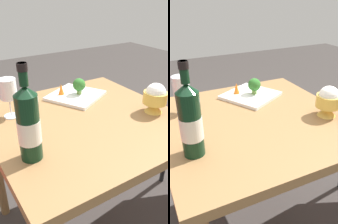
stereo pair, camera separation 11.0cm
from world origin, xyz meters
The scene contains 7 objects.
dining_table centered at (0.00, 0.00, 0.63)m, with size 0.83×0.83×0.72m.
wine_bottle centered at (-0.31, -0.15, 0.85)m, with size 0.08×0.08×0.33m.
wine_glass centered at (-0.27, 0.19, 0.85)m, with size 0.08×0.08×0.18m.
rice_bowl centered at (0.31, -0.12, 0.80)m, with size 0.11×0.11×0.14m.
serving_plate centered at (0.09, 0.23, 0.73)m, with size 0.34×0.34×0.02m.
broccoli_floret centered at (0.11, 0.22, 0.79)m, with size 0.07×0.07×0.09m.
carrot_garnish_left centered at (0.03, 0.27, 0.77)m, with size 0.03×0.03×0.06m.
Camera 1 is at (-0.53, -0.82, 1.25)m, focal length 39.43 mm.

